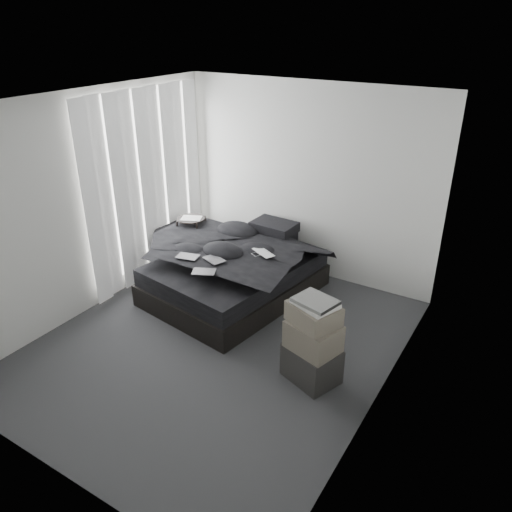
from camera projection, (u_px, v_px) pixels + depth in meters
The scene contains 25 objects.
floor at pixel (219, 343), 5.57m from camera, with size 3.60×4.20×0.01m, color #333335.
ceiling at pixel (209, 103), 4.44m from camera, with size 3.60×4.20×0.01m, color white.
wall_back at pixel (307, 182), 6.62m from camera, with size 3.60×0.01×2.60m, color silver.
wall_front at pixel (34, 342), 3.40m from camera, with size 3.60×0.01×2.60m, color silver.
wall_left at pixel (90, 204), 5.85m from camera, with size 0.01×4.20×2.60m, color silver.
wall_right at pixel (389, 282), 4.16m from camera, with size 0.01×4.20×2.60m, color silver.
window_left at pixel (144, 181), 6.51m from camera, with size 0.02×2.00×2.30m, color white.
curtain_left at pixel (147, 187), 6.52m from camera, with size 0.06×2.12×2.48m, color white.
bed at pixel (235, 284), 6.49m from camera, with size 1.57×2.08×0.28m, color black.
mattress at pixel (234, 267), 6.38m from camera, with size 1.51×2.02×0.22m, color black.
duvet at pixel (231, 252), 6.24m from camera, with size 1.53×1.77×0.24m, color black.
pillow_lower at pixel (271, 234), 6.88m from camera, with size 0.62×0.42×0.14m, color black.
pillow_upper at pixel (274, 227), 6.77m from camera, with size 0.58×0.40×0.13m, color black.
laptop at pixel (260, 248), 6.03m from camera, with size 0.33×0.21×0.03m, color silver.
comic_a at pixel (187, 251), 5.99m from camera, with size 0.26×0.17×0.01m, color black.
comic_b at pixel (214, 253), 5.91m from camera, with size 0.26×0.17×0.01m, color black.
comic_c at pixel (203, 265), 5.63m from camera, with size 0.26×0.17×0.01m, color black.
side_stand at pixel (192, 242), 7.16m from camera, with size 0.39×0.39×0.72m, color black.
papers at pixel (191, 218), 6.99m from camera, with size 0.28×0.21×0.01m, color white.
floor_books at pixel (190, 282), 6.71m from camera, with size 0.12×0.17×0.12m, color black.
box_lower at pixel (312, 363), 4.96m from camera, with size 0.51×0.40×0.37m, color black.
box_mid at pixel (313, 336), 4.80m from camera, with size 0.47×0.37×0.29m, color #625A4D.
box_upper at pixel (314, 314), 4.71m from camera, with size 0.45×0.36×0.20m, color #625A4D.
art_book_white at pixel (315, 304), 4.65m from camera, with size 0.39×0.31×0.04m, color silver.
art_book_snake at pixel (315, 301), 4.62m from camera, with size 0.37×0.30×0.04m, color silver.
Camera 1 is at (2.76, -3.69, 3.31)m, focal length 35.00 mm.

